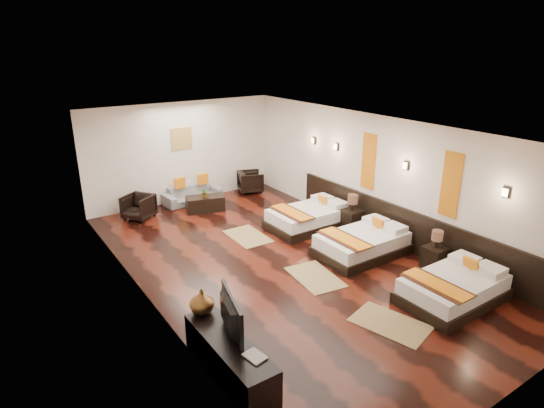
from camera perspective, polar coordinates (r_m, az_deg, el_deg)
floor at (r=9.52m, az=0.96°, el=-7.32°), size 5.50×9.50×0.01m
ceiling at (r=8.61m, az=1.06°, el=9.51°), size 5.50×9.50×0.01m
back_wall at (r=12.99m, az=-11.22°, el=6.35°), size 5.50×0.01×2.80m
left_wall at (r=7.81m, az=-15.74°, el=-3.07°), size 0.01×9.50×2.80m
right_wall at (r=10.72m, az=13.14°, el=3.36°), size 0.01×9.50×2.80m
headboard_panel at (r=10.50m, az=15.76°, el=-2.71°), size 0.08×6.60×0.90m
bed_near at (r=8.72m, az=21.88°, el=-9.76°), size 1.89×1.19×0.72m
bed_mid at (r=9.94m, az=11.32°, el=-4.86°), size 1.95×1.22×0.74m
bed_far at (r=11.19m, az=4.67°, el=-1.67°), size 1.95×1.22×0.74m
nightstand_a at (r=9.74m, az=19.76°, el=-6.04°), size 0.41×0.41×0.81m
nightstand_b at (r=11.15m, az=9.97°, el=-1.68°), size 0.45×0.45×0.89m
jute_mat_near at (r=7.87m, az=14.61°, el=-14.34°), size 1.05×1.36×0.01m
jute_mat_mid at (r=8.99m, az=5.44°, el=-9.10°), size 0.90×1.29×0.01m
jute_mat_far at (r=10.72m, az=-3.08°, el=-4.06°), size 0.78×1.22×0.01m
tv_console at (r=6.55m, az=-5.35°, el=-18.65°), size 0.50×1.80×0.55m
tv at (r=6.37m, az=-5.92°, el=-13.72°), size 0.37×0.98×0.56m
book at (r=6.03m, az=-2.98°, el=-19.01°), size 0.26×0.32×0.03m
figurine at (r=6.88m, az=-8.82°, el=-11.99°), size 0.38×0.38×0.38m
sofa at (r=13.07m, az=-9.97°, el=1.23°), size 1.70×0.77×0.48m
armchair_left at (r=12.16m, az=-16.42°, el=-0.34°), size 0.96×0.95×0.63m
armchair_right at (r=13.76m, az=-2.72°, el=2.81°), size 0.89×0.88×0.64m
coffee_table at (r=12.38m, az=-8.38°, el=0.06°), size 1.10×0.75×0.40m
table_plant at (r=12.21m, az=-8.43°, el=1.43°), size 0.27×0.25×0.27m
orange_panel_a at (r=9.50m, az=21.53°, el=2.26°), size 0.04×0.40×1.30m
orange_panel_b at (r=10.82m, az=12.04°, el=5.26°), size 0.04×0.40×1.30m
sconce_near at (r=8.90m, az=27.30°, el=1.30°), size 0.07×0.12×0.18m
sconce_mid at (r=10.06m, az=16.47°, el=4.67°), size 0.07×0.12×0.18m
sconce_far at (r=11.53m, az=8.08°, el=7.15°), size 0.07×0.12×0.18m
sconce_lounge at (r=12.20m, az=5.24°, el=7.96°), size 0.07×0.12×0.18m
gold_artwork at (r=12.88m, az=-11.30°, el=8.07°), size 0.60×0.04×0.60m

